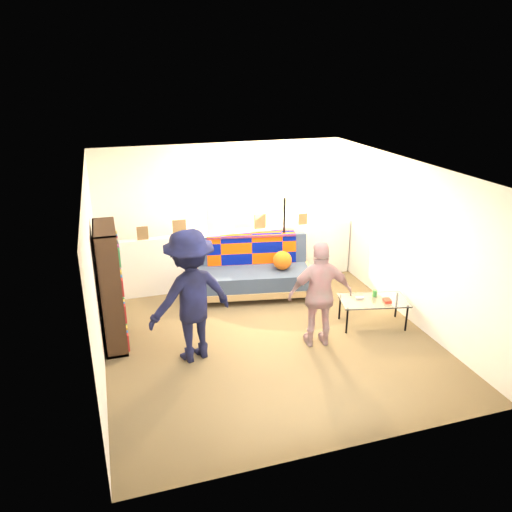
{
  "coord_description": "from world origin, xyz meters",
  "views": [
    {
      "loc": [
        -2.01,
        -6.1,
        3.66
      ],
      "look_at": [
        0.0,
        0.4,
        1.05
      ],
      "focal_mm": 35.0,
      "sensor_mm": 36.0,
      "label": 1
    }
  ],
  "objects_px": {
    "bookshelf": "(111,291)",
    "person_left": "(191,296)",
    "coffee_table": "(374,301)",
    "futon_sofa": "(254,271)",
    "floor_lamp": "(284,220)",
    "person_right": "(320,295)"
  },
  "relations": [
    {
      "from": "person_left",
      "to": "person_right",
      "type": "distance_m",
      "value": 1.75
    },
    {
      "from": "floor_lamp",
      "to": "person_right",
      "type": "relative_size",
      "value": 1.11
    },
    {
      "from": "futon_sofa",
      "to": "bookshelf",
      "type": "height_order",
      "value": "bookshelf"
    },
    {
      "from": "futon_sofa",
      "to": "coffee_table",
      "type": "xyz_separation_m",
      "value": [
        1.36,
        -1.6,
        -0.01
      ]
    },
    {
      "from": "bookshelf",
      "to": "person_left",
      "type": "height_order",
      "value": "person_left"
    },
    {
      "from": "futon_sofa",
      "to": "person_right",
      "type": "relative_size",
      "value": 1.41
    },
    {
      "from": "bookshelf",
      "to": "person_right",
      "type": "relative_size",
      "value": 1.13
    },
    {
      "from": "futon_sofa",
      "to": "floor_lamp",
      "type": "height_order",
      "value": "floor_lamp"
    },
    {
      "from": "person_left",
      "to": "person_right",
      "type": "height_order",
      "value": "person_left"
    },
    {
      "from": "coffee_table",
      "to": "person_left",
      "type": "bearing_deg",
      "value": -178.65
    },
    {
      "from": "coffee_table",
      "to": "floor_lamp",
      "type": "xyz_separation_m",
      "value": [
        -0.77,
        1.83,
        0.8
      ]
    },
    {
      "from": "coffee_table",
      "to": "bookshelf",
      "type": "bearing_deg",
      "value": 170.67
    },
    {
      "from": "bookshelf",
      "to": "coffee_table",
      "type": "height_order",
      "value": "bookshelf"
    },
    {
      "from": "bookshelf",
      "to": "floor_lamp",
      "type": "height_order",
      "value": "bookshelf"
    },
    {
      "from": "futon_sofa",
      "to": "bookshelf",
      "type": "bearing_deg",
      "value": -157.01
    },
    {
      "from": "coffee_table",
      "to": "person_left",
      "type": "xyz_separation_m",
      "value": [
        -2.73,
        -0.06,
        0.5
      ]
    },
    {
      "from": "futon_sofa",
      "to": "floor_lamp",
      "type": "distance_m",
      "value": 1.01
    },
    {
      "from": "bookshelf",
      "to": "floor_lamp",
      "type": "xyz_separation_m",
      "value": [
        2.94,
        1.22,
        0.38
      ]
    },
    {
      "from": "coffee_table",
      "to": "person_right",
      "type": "xyz_separation_m",
      "value": [
        -1.0,
        -0.25,
        0.37
      ]
    },
    {
      "from": "person_left",
      "to": "person_right",
      "type": "relative_size",
      "value": 1.18
    },
    {
      "from": "futon_sofa",
      "to": "bookshelf",
      "type": "distance_m",
      "value": 2.58
    },
    {
      "from": "bookshelf",
      "to": "coffee_table",
      "type": "bearing_deg",
      "value": -9.33
    }
  ]
}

